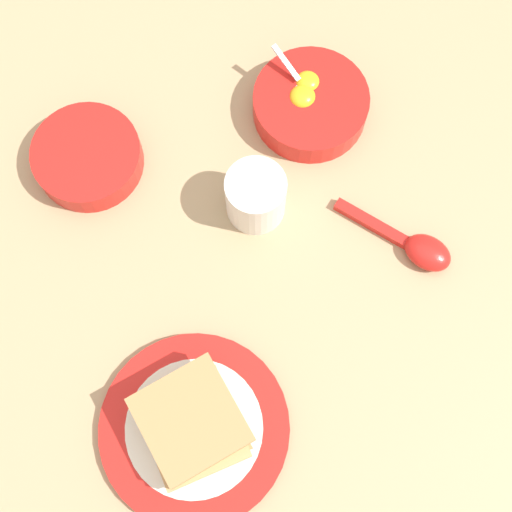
% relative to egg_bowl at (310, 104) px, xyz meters
% --- Properties ---
extents(ground_plane, '(3.00, 3.00, 0.00)m').
position_rel_egg_bowl_xyz_m(ground_plane, '(0.04, 0.20, -0.02)').
color(ground_plane, tan).
extents(egg_bowl, '(0.15, 0.15, 0.07)m').
position_rel_egg_bowl_xyz_m(egg_bowl, '(0.00, 0.00, 0.00)').
color(egg_bowl, red).
rests_on(egg_bowl, ground_plane).
extents(toast_plate, '(0.22, 0.22, 0.01)m').
position_rel_egg_bowl_xyz_m(toast_plate, '(0.05, 0.44, -0.02)').
color(toast_plate, red).
rests_on(toast_plate, ground_plane).
extents(toast_sandwich, '(0.15, 0.16, 0.06)m').
position_rel_egg_bowl_xyz_m(toast_sandwich, '(0.05, 0.44, 0.02)').
color(toast_sandwich, tan).
rests_on(toast_sandwich, toast_plate).
extents(soup_spoon, '(0.16, 0.08, 0.03)m').
position_rel_egg_bowl_xyz_m(soup_spoon, '(-0.17, 0.16, -0.01)').
color(soup_spoon, red).
rests_on(soup_spoon, ground_plane).
extents(congee_bowl, '(0.14, 0.14, 0.04)m').
position_rel_egg_bowl_xyz_m(congee_bowl, '(0.27, 0.14, -0.00)').
color(congee_bowl, red).
rests_on(congee_bowl, ground_plane).
extents(drinking_cup, '(0.08, 0.08, 0.08)m').
position_rel_egg_bowl_xyz_m(drinking_cup, '(0.05, 0.15, 0.02)').
color(drinking_cup, silver).
rests_on(drinking_cup, ground_plane).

